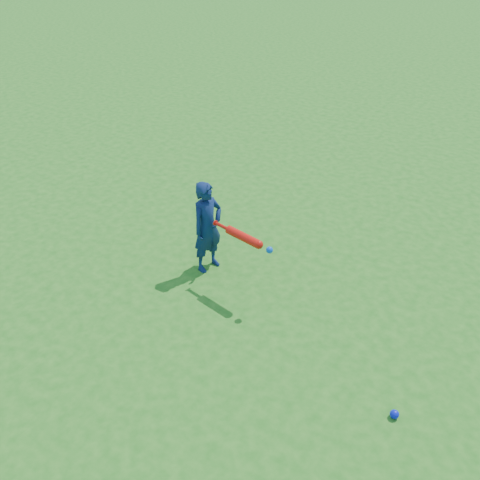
{
  "coord_description": "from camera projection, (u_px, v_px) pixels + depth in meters",
  "views": [
    {
      "loc": [
        3.12,
        -4.58,
        3.69
      ],
      "look_at": [
        0.48,
        -0.62,
        0.6
      ],
      "focal_mm": 40.0,
      "sensor_mm": 36.0,
      "label": 1
    }
  ],
  "objects": [
    {
      "name": "ground",
      "position": [
        236.0,
        246.0,
        6.66
      ],
      "size": [
        80.0,
        80.0,
        0.0
      ],
      "primitive_type": "plane",
      "color": "#206418",
      "rests_on": "ground"
    },
    {
      "name": "ground_ball_blue",
      "position": [
        394.0,
        414.0,
        4.46
      ],
      "size": [
        0.08,
        0.08,
        0.08
      ],
      "primitive_type": "sphere",
      "color": "#0C15CE",
      "rests_on": "ground"
    },
    {
      "name": "bat_swing",
      "position": [
        246.0,
        238.0,
        5.52
      ],
      "size": [
        0.81,
        0.19,
        0.09
      ],
      "rotation": [
        0.0,
        0.0,
        -0.16
      ],
      "color": "red",
      "rests_on": "ground"
    },
    {
      "name": "child",
      "position": [
        208.0,
        227.0,
        5.99
      ],
      "size": [
        0.33,
        0.44,
        1.1
      ],
      "primitive_type": "imported",
      "rotation": [
        0.0,
        0.0,
        1.38
      ],
      "color": "#10204B",
      "rests_on": "ground"
    }
  ]
}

